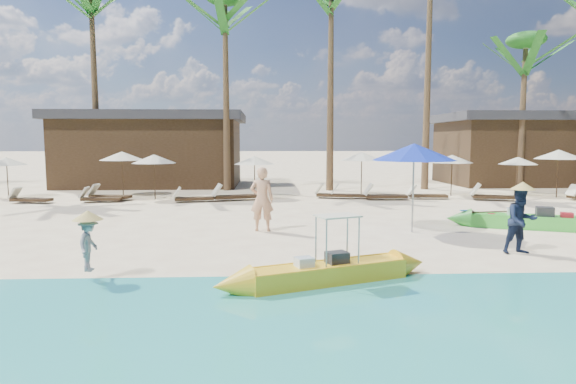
{
  "coord_description": "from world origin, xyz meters",
  "views": [
    {
      "loc": [
        -1.24,
        -11.6,
        2.61
      ],
      "look_at": [
        -0.63,
        2.0,
        1.18
      ],
      "focal_mm": 30.0,
      "sensor_mm": 36.0,
      "label": 1
    }
  ],
  "objects_px": {
    "tourist": "(262,199)",
    "green_canoe": "(529,221)",
    "yellow_canoe": "(328,272)",
    "blue_umbrella": "(414,152)"
  },
  "relations": [
    {
      "from": "yellow_canoe",
      "to": "blue_umbrella",
      "type": "bearing_deg",
      "value": 37.3
    },
    {
      "from": "blue_umbrella",
      "to": "yellow_canoe",
      "type": "bearing_deg",
      "value": -122.18
    },
    {
      "from": "blue_umbrella",
      "to": "green_canoe",
      "type": "bearing_deg",
      "value": 6.76
    },
    {
      "from": "tourist",
      "to": "green_canoe",
      "type": "bearing_deg",
      "value": -175.65
    },
    {
      "from": "yellow_canoe",
      "to": "blue_umbrella",
      "type": "distance_m",
      "value": 6.13
    },
    {
      "from": "green_canoe",
      "to": "blue_umbrella",
      "type": "relative_size",
      "value": 1.98
    },
    {
      "from": "green_canoe",
      "to": "tourist",
      "type": "relative_size",
      "value": 2.69
    },
    {
      "from": "green_canoe",
      "to": "tourist",
      "type": "distance_m",
      "value": 8.05
    },
    {
      "from": "green_canoe",
      "to": "yellow_canoe",
      "type": "height_order",
      "value": "yellow_canoe"
    },
    {
      "from": "green_canoe",
      "to": "blue_umbrella",
      "type": "bearing_deg",
      "value": -152.5
    }
  ]
}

